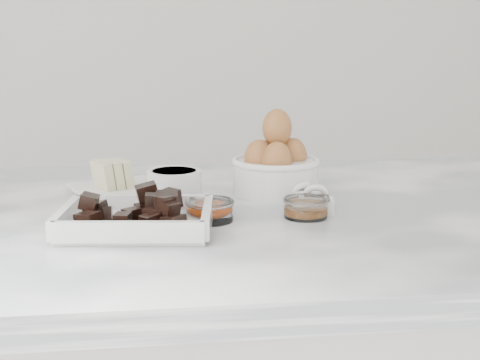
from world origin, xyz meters
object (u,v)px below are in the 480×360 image
at_px(sugar_ramekin, 174,185).
at_px(zest_bowl, 210,209).
at_px(honey_bowl, 306,207).
at_px(egg_bowl, 276,166).
at_px(chocolate_dish, 136,215).
at_px(salt_spoon, 308,197).
at_px(butter_plate, 119,183).
at_px(vanilla_spoon, 316,202).

xyz_separation_m(sugar_ramekin, zest_bowl, (0.05, -0.12, -0.01)).
bearing_deg(honey_bowl, zest_bowl, -179.35).
bearing_deg(egg_bowl, honey_bowl, -84.29).
relative_size(chocolate_dish, salt_spoon, 3.23).
bearing_deg(egg_bowl, butter_plate, 174.66).
xyz_separation_m(butter_plate, salt_spoon, (0.31, -0.12, -0.01)).
distance_m(zest_bowl, salt_spoon, 0.19).
distance_m(butter_plate, sugar_ramekin, 0.12).
relative_size(butter_plate, sugar_ramekin, 2.17).
bearing_deg(vanilla_spoon, zest_bowl, -166.65).
bearing_deg(vanilla_spoon, butter_plate, 154.37).
relative_size(butter_plate, salt_spoon, 2.75).
relative_size(butter_plate, zest_bowl, 2.64).
relative_size(butter_plate, honey_bowl, 2.79).
distance_m(egg_bowl, vanilla_spoon, 0.14).
bearing_deg(butter_plate, salt_spoon, -20.43).
height_order(honey_bowl, salt_spoon, salt_spoon).
xyz_separation_m(egg_bowl, honey_bowl, (0.02, -0.17, -0.03)).
bearing_deg(butter_plate, sugar_ramekin, -36.42).
relative_size(egg_bowl, vanilla_spoon, 2.09).
height_order(chocolate_dish, sugar_ramekin, chocolate_dish).
xyz_separation_m(honey_bowl, vanilla_spoon, (0.03, 0.04, -0.00)).
distance_m(chocolate_dish, butter_plate, 0.23).
distance_m(butter_plate, egg_bowl, 0.28).
bearing_deg(chocolate_dish, sugar_ramekin, 69.62).
bearing_deg(salt_spoon, sugar_ramekin, 167.96).
distance_m(chocolate_dish, vanilla_spoon, 0.29).
distance_m(honey_bowl, vanilla_spoon, 0.05).
xyz_separation_m(chocolate_dish, sugar_ramekin, (0.06, 0.16, 0.01)).
bearing_deg(egg_bowl, sugar_ramekin, -166.17).
bearing_deg(butter_plate, vanilla_spoon, -25.63).
distance_m(chocolate_dish, honey_bowl, 0.26).
bearing_deg(sugar_ramekin, butter_plate, 143.58).
bearing_deg(salt_spoon, butter_plate, 159.57).
bearing_deg(honey_bowl, chocolate_dish, -171.31).
bearing_deg(zest_bowl, chocolate_dish, -160.95).
bearing_deg(honey_bowl, salt_spoon, 74.43).
bearing_deg(salt_spoon, chocolate_dish, -157.52).
xyz_separation_m(zest_bowl, salt_spoon, (0.17, 0.08, -0.00)).
relative_size(egg_bowl, salt_spoon, 2.17).
height_order(butter_plate, vanilla_spoon, butter_plate).
distance_m(sugar_ramekin, salt_spoon, 0.22).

